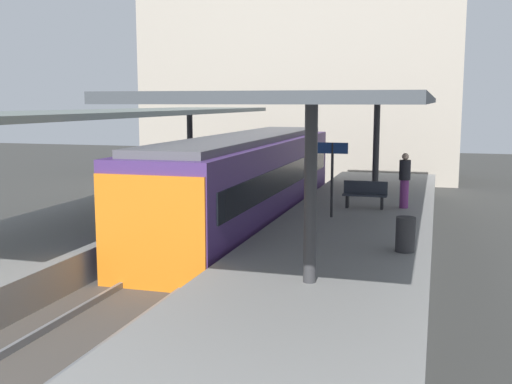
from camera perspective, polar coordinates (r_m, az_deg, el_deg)
ground_plane at (r=17.73m, az=-4.08°, el=-6.03°), size 80.00×80.00×0.00m
platform_left at (r=19.25m, az=-14.78°, el=-3.62°), size 4.40×28.00×1.00m
platform_right at (r=16.70m, az=8.27°, el=-5.24°), size 4.40×28.00×1.00m
track_ballast at (r=17.71m, az=-4.08°, el=-5.72°), size 3.20×28.00×0.20m
rail_near_side at (r=17.93m, az=-6.25°, el=-5.02°), size 0.08×28.00×0.14m
rail_far_side at (r=17.44m, az=-1.86°, el=-5.35°), size 0.08×28.00×0.14m
commuter_train at (r=20.52m, az=-0.87°, el=0.87°), size 2.78×14.57×3.10m
canopy_left at (r=20.06m, az=-13.08°, el=7.01°), size 4.18×21.00×3.12m
canopy_right at (r=17.63m, az=9.19°, el=8.22°), size 4.18×21.00×3.52m
platform_bench at (r=20.16m, az=10.01°, el=-0.15°), size 1.40×0.41×0.86m
platform_sign at (r=18.25m, az=7.04°, el=2.70°), size 0.90×0.08×2.21m
litter_bin at (r=14.50m, az=13.59°, el=-3.81°), size 0.44×0.44×0.80m
passenger_near_bench at (r=23.24m, az=-5.08°, el=2.05°), size 0.36×0.36×1.67m
passenger_mid_platform at (r=20.37m, az=13.53°, el=1.13°), size 0.36×0.36×1.77m
station_building_backdrop at (r=36.96m, az=4.10°, el=10.02°), size 18.00×6.00×11.00m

